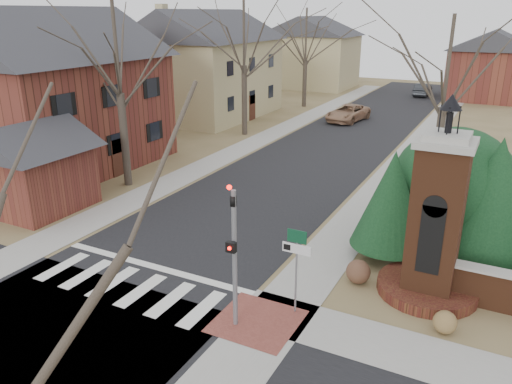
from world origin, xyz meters
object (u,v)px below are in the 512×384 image
Objects in this scene: brick_gate_monument at (434,232)px; distant_car at (423,90)px; traffic_signal_pole at (234,245)px; pickup_truck at (348,113)px; sign_post at (296,255)px.

brick_gate_monument is 42.55m from distant_car.
traffic_signal_pole is at bearing 93.04° from distant_car.
traffic_signal_pole is 0.92× the size of pickup_truck.
brick_gate_monument is 1.32× the size of pickup_truck.
traffic_signal_pole is 1.09× the size of distant_car.
brick_gate_monument is at bearing 43.24° from traffic_signal_pole.
sign_post is at bearing -138.58° from brick_gate_monument.
pickup_truck is 16.99m from distant_car.
traffic_signal_pole reaches higher than sign_post.
distant_car is at bearing 100.02° from brick_gate_monument.
distant_car is (3.20, 16.69, -0.00)m from pickup_truck.
traffic_signal_pole reaches higher than distant_car.
brick_gate_monument is at bearing 41.42° from sign_post.
distant_car is at bearing 95.08° from sign_post.
pickup_truck is at bearing 112.83° from brick_gate_monument.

